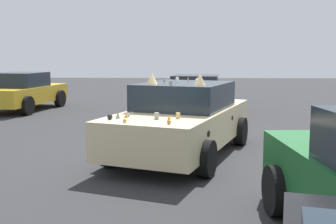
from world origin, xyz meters
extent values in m
plane|color=#2D2D30|center=(0.00, 0.00, 0.00)|extent=(60.00, 60.00, 0.00)
cube|color=beige|center=(0.00, 0.00, 0.62)|extent=(4.82, 3.22, 0.70)
cube|color=#1E2833|center=(0.12, -0.04, 1.23)|extent=(2.45, 2.25, 0.53)
cylinder|color=black|center=(-1.62, -0.40, 0.32)|extent=(0.68, 0.43, 0.65)
cylinder|color=black|center=(-0.99, 1.34, 0.32)|extent=(0.68, 0.43, 0.65)
cylinder|color=black|center=(0.99, -1.34, 0.32)|extent=(0.68, 0.43, 0.65)
cylinder|color=black|center=(1.62, 0.40, 0.32)|extent=(0.68, 0.43, 0.65)
ellipsoid|color=black|center=(0.85, -1.28, 0.50)|extent=(0.11, 0.05, 0.14)
ellipsoid|color=black|center=(-1.28, 1.43, 0.76)|extent=(0.13, 0.06, 0.09)
ellipsoid|color=black|center=(-0.57, 1.17, 0.52)|extent=(0.12, 0.06, 0.16)
ellipsoid|color=black|center=(0.26, -1.06, 0.74)|extent=(0.14, 0.07, 0.10)
ellipsoid|color=black|center=(-1.45, -0.45, 0.72)|extent=(0.15, 0.07, 0.12)
ellipsoid|color=black|center=(-0.40, 1.12, 0.74)|extent=(0.12, 0.06, 0.12)
ellipsoid|color=black|center=(-1.32, -0.49, 0.47)|extent=(0.13, 0.06, 0.14)
cylinder|color=gray|center=(-1.46, 0.45, 1.03)|extent=(0.08, 0.08, 0.12)
cone|color=orange|center=(-1.29, 0.99, 1.01)|extent=(0.13, 0.13, 0.08)
cylinder|color=tan|center=(-1.37, 0.08, 1.02)|extent=(0.10, 0.10, 0.10)
sphere|color=tan|center=(-1.85, 0.95, 1.00)|extent=(0.07, 0.07, 0.07)
cone|color=gray|center=(-0.91, 0.94, 1.00)|extent=(0.08, 0.08, 0.07)
sphere|color=gray|center=(-1.15, 0.98, 1.00)|extent=(0.06, 0.06, 0.06)
sphere|color=#A87A38|center=(-1.96, 0.22, 1.00)|extent=(0.07, 0.07, 0.07)
sphere|color=black|center=(-1.51, 1.25, 1.02)|extent=(0.09, 0.09, 0.09)
sphere|color=orange|center=(-1.51, 0.23, 1.00)|extent=(0.06, 0.06, 0.06)
cone|color=gray|center=(-1.37, 1.13, 1.03)|extent=(0.09, 0.09, 0.13)
cylinder|color=tan|center=(0.04, -0.30, 1.53)|extent=(0.11, 0.11, 0.08)
cone|color=#A87A38|center=(0.99, -0.13, 1.54)|extent=(0.05, 0.05, 0.10)
cylinder|color=silver|center=(0.39, 0.12, 1.55)|extent=(0.09, 0.09, 0.10)
cone|color=gray|center=(0.84, -0.32, 1.53)|extent=(0.12, 0.12, 0.07)
cylinder|color=gray|center=(-0.21, 0.67, 1.53)|extent=(0.10, 0.10, 0.07)
cone|color=#51381E|center=(0.63, 0.40, 1.53)|extent=(0.06, 0.06, 0.06)
cylinder|color=gray|center=(-0.13, 0.24, 1.53)|extent=(0.11, 0.11, 0.07)
cone|color=#D8BC7F|center=(-0.56, -0.33, 1.61)|extent=(0.22, 0.22, 0.22)
cone|color=#D8BC7F|center=(-0.22, 0.61, 1.61)|extent=(0.22, 0.22, 0.22)
cube|color=gold|center=(7.01, 6.02, 0.59)|extent=(4.22, 2.40, 0.62)
cube|color=#1E2833|center=(6.86, 6.05, 1.17)|extent=(1.92, 1.86, 0.53)
cylinder|color=black|center=(8.38, 6.67, 0.33)|extent=(0.70, 0.33, 0.67)
cylinder|color=black|center=(8.07, 4.93, 0.33)|extent=(0.70, 0.33, 0.67)
cylinder|color=black|center=(5.64, 5.36, 0.33)|extent=(0.70, 0.33, 0.67)
cube|color=red|center=(6.47, -0.51, 0.61)|extent=(4.31, 2.17, 0.69)
cube|color=#1E2833|center=(6.16, -0.48, 1.16)|extent=(1.87, 1.75, 0.42)
cylinder|color=black|center=(7.85, 0.21, 0.31)|extent=(0.64, 0.29, 0.62)
cylinder|color=black|center=(7.65, -1.53, 0.31)|extent=(0.64, 0.29, 0.62)
cylinder|color=black|center=(5.30, 0.50, 0.31)|extent=(0.64, 0.29, 0.62)
cylinder|color=black|center=(5.10, -1.23, 0.31)|extent=(0.64, 0.29, 0.62)
cylinder|color=black|center=(-3.29, -1.21, 0.33)|extent=(0.67, 0.27, 0.66)
camera|label=1|loc=(-8.52, 0.03, 2.06)|focal=44.50mm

